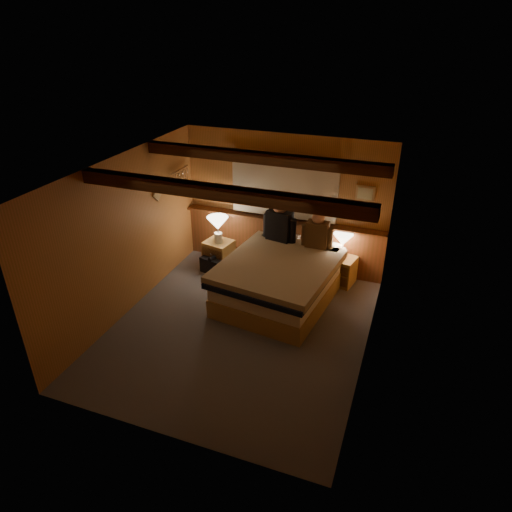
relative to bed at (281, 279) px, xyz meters
The scene contains 19 objects.
floor 1.06m from the bed, 108.37° to the right, with size 4.20×4.20×0.00m, color #4B4E59.
ceiling 2.26m from the bed, 108.37° to the right, with size 4.20×4.20×0.00m, color #C38B49.
wall_back 1.46m from the bed, 105.13° to the left, with size 3.60×3.60×0.00m, color #BB7543.
wall_left 2.46m from the bed, 155.97° to the right, with size 4.20×4.20×0.00m, color #BB7543.
wall_right 1.95m from the bed, 32.36° to the right, with size 4.20×4.20×0.00m, color #BB7543.
wall_front 3.17m from the bed, 95.87° to the right, with size 3.60×3.60×0.00m, color #BB7543.
wainscot 1.14m from the bed, 105.98° to the left, with size 3.60×0.23×0.94m.
curtain_window 1.61m from the bed, 106.06° to the left, with size 2.18×0.09×1.11m.
ceiling_beams 2.12m from the bed, 111.56° to the right, with size 3.60×1.65×0.16m.
coat_rail 2.49m from the bed, 162.68° to the left, with size 0.05×0.55×0.24m.
framed_print 1.94m from the bed, 47.59° to the left, with size 0.30×0.04×0.25m.
bed is the anchor object (origin of this frame).
nightstand_left 1.52m from the bed, 155.19° to the left, with size 0.53×0.50×0.51m.
nightstand_right 1.17m from the bed, 45.60° to the left, with size 0.52×0.48×0.49m.
lamp_left 1.55m from the bed, 155.96° to the left, with size 0.38×0.38×0.49m.
lamp_right 1.24m from the bed, 47.08° to the left, with size 0.33×0.33×0.43m.
person_left 0.99m from the bed, 110.00° to the left, with size 0.60×0.31×0.74m.
person_right 0.97m from the bed, 58.46° to the left, with size 0.52×0.21×0.64m.
duffel_bag 1.44m from the bed, 162.47° to the left, with size 0.53×0.39×0.34m.
Camera 1 is at (2.10, -5.05, 4.08)m, focal length 32.00 mm.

